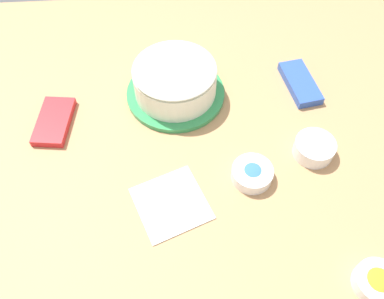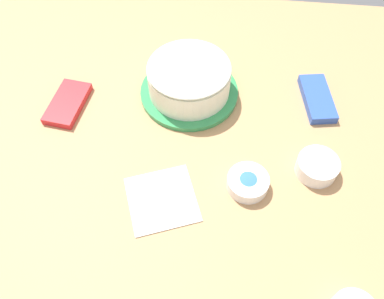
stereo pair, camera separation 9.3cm
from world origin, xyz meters
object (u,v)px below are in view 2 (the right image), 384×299
object	(u,v)px
sprinkle_bowl_blue	(248,182)
paper_napkin	(162,199)
sprinkle_bowl_green	(317,166)
candy_box_upper	(68,103)
frosted_cake	(189,80)
candy_box_lower	(317,98)

from	to	relation	value
sprinkle_bowl_blue	paper_napkin	size ratio (longest dim) A/B	0.64
sprinkle_bowl_green	candy_box_upper	world-z (taller)	sprinkle_bowl_green
paper_napkin	frosted_cake	bearing A→B (deg)	175.59
frosted_cake	sprinkle_bowl_blue	world-z (taller)	frosted_cake
sprinkle_bowl_green	candy_box_lower	world-z (taller)	sprinkle_bowl_green
candy_box_lower	paper_napkin	size ratio (longest dim) A/B	1.05
frosted_cake	paper_napkin	xyz separation A→B (m)	(0.33, -0.03, -0.05)
candy_box_lower	candy_box_upper	world-z (taller)	candy_box_lower
sprinkle_bowl_blue	candy_box_upper	bearing A→B (deg)	-111.91
candy_box_lower	paper_napkin	world-z (taller)	candy_box_lower
sprinkle_bowl_green	candy_box_upper	bearing A→B (deg)	-101.92
frosted_cake	candy_box_lower	bearing A→B (deg)	91.54
candy_box_lower	candy_box_upper	xyz separation A→B (m)	(0.09, -0.66, -0.00)
frosted_cake	candy_box_upper	bearing A→B (deg)	-76.08
sprinkle_bowl_blue	candy_box_lower	world-z (taller)	sprinkle_bowl_blue
frosted_cake	paper_napkin	size ratio (longest dim) A/B	1.77
candy_box_upper	frosted_cake	bearing A→B (deg)	111.08
paper_napkin	candy_box_lower	bearing A→B (deg)	132.45
frosted_cake	sprinkle_bowl_green	bearing A→B (deg)	56.70
sprinkle_bowl_blue	paper_napkin	bearing A→B (deg)	-73.57
sprinkle_bowl_blue	candy_box_upper	xyz separation A→B (m)	(-0.19, -0.48, -0.01)
frosted_cake	sprinkle_bowl_green	world-z (taller)	frosted_cake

